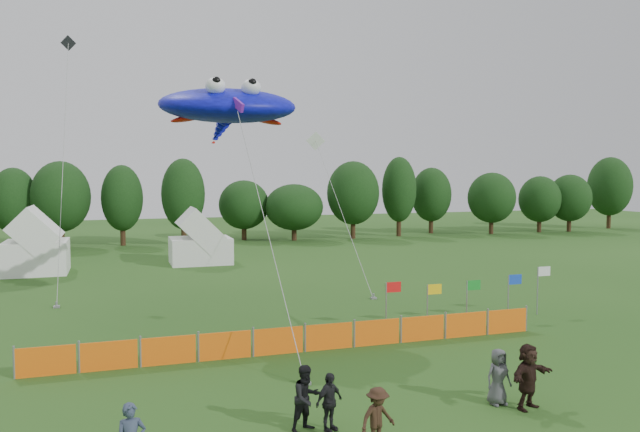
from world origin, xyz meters
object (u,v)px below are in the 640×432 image
object	(u,v)px
spectator_c	(378,418)
spectator_d	(329,402)
spectator_b	(306,398)
tent_left	(36,246)
barrier_fence	(304,339)
spectator_f	(528,376)
spectator_e	(498,377)
stingray_kite	(227,107)
tent_right	(200,242)

from	to	relation	value
spectator_c	spectator_d	world-z (taller)	spectator_d
spectator_b	spectator_c	world-z (taller)	spectator_b
tent_left	spectator_c	xyz separation A→B (m)	(11.10, -32.00, -1.05)
tent_left	barrier_fence	size ratio (longest dim) A/B	0.21
spectator_c	spectator_d	bearing A→B (deg)	103.51
spectator_b	spectator_d	bearing A→B (deg)	-41.53
barrier_fence	spectator_f	size ratio (longest dim) A/B	10.52
spectator_e	stingray_kite	world-z (taller)	stingray_kite
spectator_b	stingray_kite	xyz separation A→B (m)	(0.26, 13.02, 8.87)
tent_left	stingray_kite	distance (m)	21.56
stingray_kite	tent_left	bearing A→B (deg)	120.01
tent_right	stingray_kite	world-z (taller)	stingray_kite
spectator_c	stingray_kite	xyz separation A→B (m)	(-1.07, 14.63, 8.96)
spectator_e	tent_left	bearing A→B (deg)	114.33
tent_right	barrier_fence	world-z (taller)	tent_right
barrier_fence	spectator_e	distance (m)	7.92
tent_right	tent_left	bearing A→B (deg)	-173.95
spectator_c	spectator_d	distance (m)	1.59
spectator_d	tent_right	bearing A→B (deg)	62.34
tent_right	spectator_c	bearing A→B (deg)	-90.05
tent_left	spectator_e	bearing A→B (deg)	-62.76
stingray_kite	barrier_fence	bearing A→B (deg)	-73.87
tent_left	tent_right	bearing A→B (deg)	6.05
barrier_fence	spectator_b	size ratio (longest dim) A/B	11.42
spectator_d	spectator_f	world-z (taller)	spectator_f
barrier_fence	stingray_kite	world-z (taller)	stingray_kite
barrier_fence	spectator_b	xyz separation A→B (m)	(-2.02, -6.93, 0.37)
spectator_c	stingray_kite	distance (m)	17.19
spectator_f	stingray_kite	bearing A→B (deg)	94.53
barrier_fence	spectator_e	world-z (taller)	spectator_e
tent_right	barrier_fence	size ratio (longest dim) A/B	0.23
spectator_c	stingray_kite	size ratio (longest dim) A/B	0.09
spectator_d	stingray_kite	world-z (taller)	stingray_kite
tent_left	tent_right	world-z (taller)	tent_left
spectator_b	spectator_e	distance (m)	5.87
spectator_e	spectator_f	distance (m)	0.84
tent_right	spectator_f	world-z (taller)	tent_right
spectator_d	spectator_e	xyz separation A→B (m)	(5.31, 0.23, 0.05)
spectator_c	tent_left	bearing A→B (deg)	93.56
spectator_e	spectator_f	world-z (taller)	spectator_f
tent_left	spectator_c	world-z (taller)	tent_left
tent_right	spectator_b	distance (m)	31.61
tent_left	tent_right	size ratio (longest dim) A/B	0.91
tent_right	stingray_kite	distance (m)	20.28
spectator_b	spectator_d	world-z (taller)	spectator_b
spectator_c	stingray_kite	bearing A→B (deg)	78.61
tent_left	spectator_c	bearing A→B (deg)	-70.87
spectator_b	spectator_e	xyz separation A→B (m)	(5.87, 0.01, -0.05)
spectator_e	spectator_b	bearing A→B (deg)	177.18
spectator_d	barrier_fence	bearing A→B (deg)	52.20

